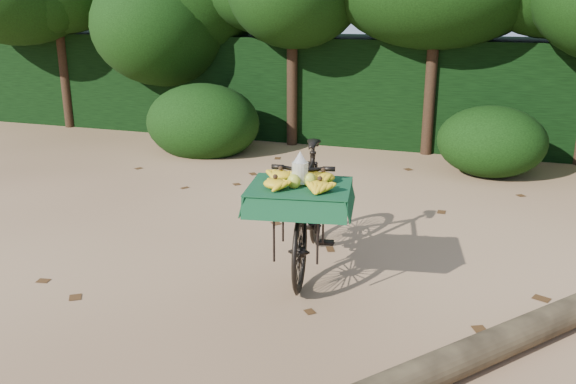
% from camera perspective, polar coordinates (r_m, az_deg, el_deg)
% --- Properties ---
extents(ground, '(80.00, 80.00, 0.00)m').
position_cam_1_polar(ground, '(5.36, 0.76, -8.98)').
color(ground, tan).
rests_on(ground, ground).
extents(vendor_bicycle, '(0.99, 1.98, 1.15)m').
position_cam_1_polar(vendor_bicycle, '(5.59, 1.90, -1.38)').
color(vendor_bicycle, black).
rests_on(vendor_bicycle, ground).
extents(fallen_log, '(2.20, 2.63, 0.23)m').
position_cam_1_polar(fallen_log, '(4.23, 14.31, -15.56)').
color(fallen_log, brown).
rests_on(fallen_log, ground).
extents(hedge_backdrop, '(26.00, 1.80, 1.80)m').
position_cam_1_polar(hedge_backdrop, '(11.07, 11.02, 9.35)').
color(hedge_backdrop, black).
rests_on(hedge_backdrop, ground).
extents(tree_row, '(14.50, 2.00, 4.00)m').
position_cam_1_polar(tree_row, '(10.30, 7.03, 15.11)').
color(tree_row, black).
rests_on(tree_row, ground).
extents(bush_clumps, '(8.80, 1.70, 0.90)m').
position_cam_1_polar(bush_clumps, '(9.13, 12.19, 4.76)').
color(bush_clumps, black).
rests_on(bush_clumps, ground).
extents(leaf_litter, '(7.00, 7.30, 0.01)m').
position_cam_1_polar(leaf_litter, '(5.92, 2.71, -6.29)').
color(leaf_litter, '#442912').
rests_on(leaf_litter, ground).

